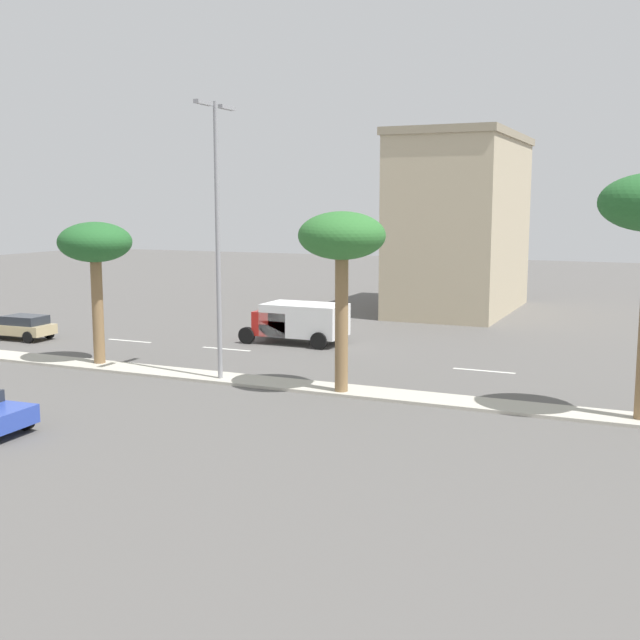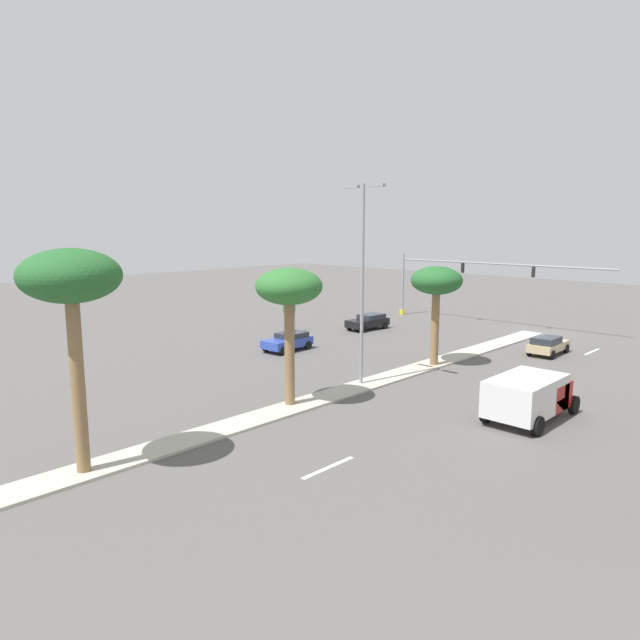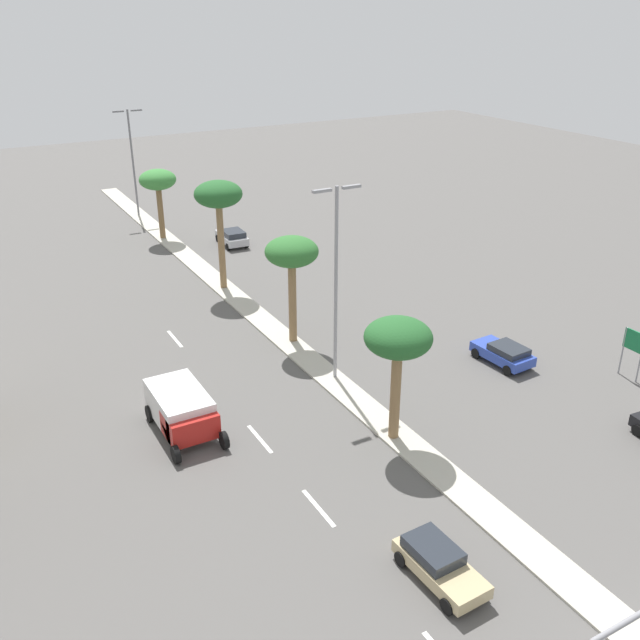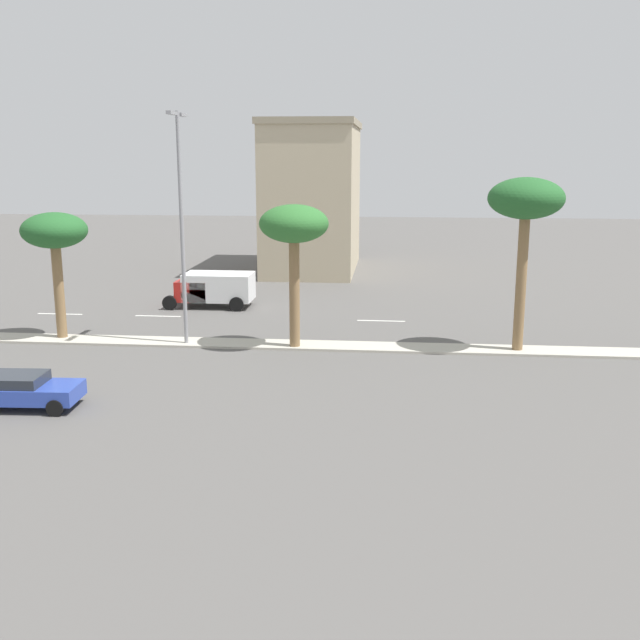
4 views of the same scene
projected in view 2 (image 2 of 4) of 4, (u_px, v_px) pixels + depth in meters
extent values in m
plane|color=#565451|center=(280.00, 412.00, 28.71)|extent=(160.00, 160.00, 0.00)
cube|color=#B7B2A3|center=(123.00, 460.00, 22.75)|extent=(1.80, 75.53, 0.12)
cube|color=silver|center=(592.00, 352.00, 42.41)|extent=(0.20, 2.80, 0.01)
cube|color=silver|center=(541.00, 374.00, 36.00)|extent=(0.20, 2.80, 0.01)
cube|color=silver|center=(494.00, 395.00, 31.64)|extent=(0.20, 2.80, 0.01)
cube|color=silver|center=(328.00, 468.00, 22.16)|extent=(0.20, 2.80, 0.01)
cylinder|color=gray|center=(403.00, 284.00, 59.51)|extent=(0.24, 0.24, 6.34)
cylinder|color=gold|center=(402.00, 312.00, 59.99)|extent=(0.53, 0.53, 0.50)
cylinder|color=gray|center=(497.00, 264.00, 51.99)|extent=(20.68, 0.16, 0.16)
cube|color=black|center=(463.00, 268.00, 54.45)|extent=(0.20, 0.32, 0.90)
sphere|color=#19D83F|center=(463.00, 271.00, 54.58)|extent=(0.18, 0.18, 0.18)
cube|color=black|center=(533.00, 272.00, 49.72)|extent=(0.20, 0.32, 0.90)
sphere|color=#19D83F|center=(534.00, 275.00, 49.86)|extent=(0.18, 0.18, 0.18)
cylinder|color=gray|center=(295.00, 314.00, 50.17)|extent=(0.10, 0.10, 3.04)
cylinder|color=gray|center=(284.00, 316.00, 49.29)|extent=(0.10, 0.10, 3.04)
cube|color=#19723F|center=(289.00, 305.00, 49.58)|extent=(0.08, 1.37, 1.23)
cylinder|color=olive|center=(435.00, 327.00, 37.63)|extent=(0.52, 0.52, 5.01)
ellipsoid|color=#235B28|center=(437.00, 280.00, 37.12)|extent=(3.33, 3.33, 1.83)
cylinder|color=olive|center=(290.00, 352.00, 29.23)|extent=(0.52, 0.52, 5.52)
ellipsoid|color=#2D6B2D|center=(289.00, 286.00, 28.68)|extent=(3.38, 3.38, 1.86)
cylinder|color=olive|center=(78.00, 384.00, 21.06)|extent=(0.50, 0.50, 6.73)
ellipsoid|color=#235B28|center=(70.00, 276.00, 20.40)|extent=(3.58, 3.58, 1.97)
cylinder|color=gray|center=(362.00, 286.00, 32.64)|extent=(0.20, 0.20, 11.41)
cube|color=gray|center=(376.00, 185.00, 31.11)|extent=(1.10, 0.24, 0.16)
cube|color=gray|center=(351.00, 187.00, 32.35)|extent=(1.10, 0.24, 0.16)
cube|color=black|center=(367.00, 323.00, 51.31)|extent=(2.04, 4.14, 0.63)
cube|color=#262B33|center=(371.00, 316.00, 51.56)|extent=(1.74, 2.32, 0.41)
cylinder|color=black|center=(363.00, 329.00, 49.82)|extent=(0.26, 0.65, 0.64)
cylinder|color=black|center=(350.00, 327.00, 51.04)|extent=(0.26, 0.65, 0.64)
cylinder|color=black|center=(385.00, 325.00, 51.68)|extent=(0.26, 0.65, 0.64)
cylinder|color=black|center=(371.00, 323.00, 52.91)|extent=(0.26, 0.65, 0.64)
cube|color=tan|center=(548.00, 346.00, 41.51)|extent=(1.84, 4.01, 0.55)
cube|color=#262B33|center=(546.00, 340.00, 41.06)|extent=(1.61, 2.23, 0.48)
cylinder|color=black|center=(544.00, 345.00, 43.10)|extent=(0.24, 0.65, 0.64)
cylinder|color=black|center=(566.00, 348.00, 42.03)|extent=(0.24, 0.65, 0.64)
cylinder|color=black|center=(529.00, 351.00, 41.07)|extent=(0.24, 0.65, 0.64)
cylinder|color=black|center=(552.00, 355.00, 40.00)|extent=(0.24, 0.65, 0.64)
cube|color=#2D47AD|center=(287.00, 342.00, 42.70)|extent=(2.05, 3.91, 0.61)
cube|color=#262B33|center=(292.00, 335.00, 42.98)|extent=(1.77, 2.19, 0.40)
cylinder|color=black|center=(283.00, 351.00, 41.19)|extent=(0.25, 0.65, 0.64)
cylinder|color=black|center=(266.00, 348.00, 42.32)|extent=(0.25, 0.65, 0.64)
cylinder|color=black|center=(308.00, 345.00, 43.18)|extent=(0.25, 0.65, 0.64)
cylinder|color=black|center=(291.00, 342.00, 44.32)|extent=(0.25, 0.65, 0.64)
cube|color=#B21E19|center=(539.00, 393.00, 28.30)|extent=(2.49, 2.01, 1.29)
cube|color=silver|center=(525.00, 395.00, 27.15)|extent=(2.49, 4.28, 1.71)
cylinder|color=black|center=(526.00, 395.00, 30.17)|extent=(0.28, 0.90, 0.90)
cylinder|color=black|center=(574.00, 405.00, 28.47)|extent=(0.28, 0.90, 0.90)
cylinder|color=black|center=(486.00, 413.00, 27.16)|extent=(0.28, 0.90, 0.90)
cylinder|color=black|center=(538.00, 426.00, 25.46)|extent=(0.28, 0.90, 0.90)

